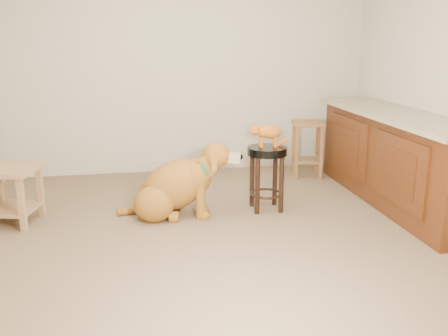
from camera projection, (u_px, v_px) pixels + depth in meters
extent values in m
cube|color=brown|center=(215.00, 225.00, 4.58)|extent=(4.50, 4.00, 0.01)
cube|color=#C0B49B|center=(189.00, 68.00, 6.15)|extent=(4.50, 0.04, 2.60)
cube|color=#C0B49B|center=(284.00, 118.00, 2.35)|extent=(4.50, 0.04, 2.60)
cube|color=#4E240D|center=(399.00, 160.00, 5.09)|extent=(0.60, 2.50, 0.90)
cube|color=gray|center=(400.00, 115.00, 4.96)|extent=(0.70, 2.56, 0.04)
cube|color=black|center=(399.00, 198.00, 5.20)|extent=(0.52, 2.50, 0.10)
cube|color=#4E240D|center=(399.00, 171.00, 4.50)|extent=(0.02, 0.90, 0.62)
cube|color=#4E240D|center=(348.00, 146.00, 5.54)|extent=(0.02, 0.90, 0.62)
cube|color=#401C0B|center=(397.00, 171.00, 4.50)|extent=(0.02, 0.60, 0.40)
cube|color=#401C0B|center=(347.00, 146.00, 5.54)|extent=(0.02, 0.60, 0.40)
cylinder|color=black|center=(275.00, 178.00, 5.06)|extent=(0.05, 0.05, 0.56)
cylinder|color=black|center=(252.00, 179.00, 5.02)|extent=(0.05, 0.05, 0.56)
cylinder|color=black|center=(281.00, 185.00, 4.83)|extent=(0.05, 0.05, 0.56)
cylinder|color=black|center=(257.00, 186.00, 4.80)|extent=(0.05, 0.05, 0.56)
torus|color=black|center=(266.00, 194.00, 4.96)|extent=(0.33, 0.33, 0.03)
cylinder|color=black|center=(267.00, 151.00, 4.85)|extent=(0.39, 0.39, 0.08)
cube|color=brown|center=(317.00, 148.00, 6.24)|extent=(0.05, 0.05, 0.64)
cube|color=brown|center=(294.00, 148.00, 6.25)|extent=(0.05, 0.05, 0.64)
cube|color=brown|center=(321.00, 154.00, 5.96)|extent=(0.05, 0.05, 0.64)
cube|color=brown|center=(296.00, 153.00, 5.97)|extent=(0.05, 0.05, 0.64)
cube|color=brown|center=(308.00, 123.00, 6.02)|extent=(0.43, 0.43, 0.04)
cube|color=#976D45|center=(40.00, 191.00, 4.75)|extent=(0.06, 0.06, 0.49)
cube|color=#976D45|center=(0.00, 191.00, 4.77)|extent=(0.06, 0.06, 0.49)
cube|color=#976D45|center=(22.00, 205.00, 4.37)|extent=(0.06, 0.06, 0.49)
cube|color=#976D45|center=(7.00, 169.00, 4.50)|extent=(0.62, 0.62, 0.04)
cube|color=#976D45|center=(12.00, 209.00, 4.60)|extent=(0.53, 0.53, 0.03)
ellipsoid|color=brown|center=(157.00, 195.00, 4.91)|extent=(0.42, 0.37, 0.35)
ellipsoid|color=brown|center=(154.00, 204.00, 4.64)|extent=(0.42, 0.37, 0.35)
cylinder|color=brown|center=(176.00, 206.00, 4.97)|extent=(0.10, 0.12, 0.11)
cylinder|color=brown|center=(174.00, 217.00, 4.65)|extent=(0.10, 0.12, 0.11)
ellipsoid|color=brown|center=(174.00, 185.00, 4.74)|extent=(0.84, 0.53, 0.71)
ellipsoid|color=brown|center=(196.00, 176.00, 4.73)|extent=(0.34, 0.37, 0.36)
cylinder|color=brown|center=(201.00, 192.00, 4.87)|extent=(0.10, 0.10, 0.41)
cylinder|color=brown|center=(200.00, 198.00, 4.68)|extent=(0.10, 0.10, 0.41)
sphere|color=brown|center=(204.00, 209.00, 4.92)|extent=(0.11, 0.11, 0.11)
sphere|color=brown|center=(204.00, 216.00, 4.73)|extent=(0.11, 0.11, 0.11)
cylinder|color=brown|center=(205.00, 165.00, 4.70)|extent=(0.28, 0.22, 0.26)
ellipsoid|color=brown|center=(216.00, 155.00, 4.68)|extent=(0.29, 0.27, 0.25)
cube|color=tan|center=(231.00, 157.00, 4.69)|extent=(0.19, 0.12, 0.11)
sphere|color=black|center=(240.00, 157.00, 4.69)|extent=(0.06, 0.06, 0.06)
cube|color=brown|center=(214.00, 156.00, 4.80)|extent=(0.06, 0.07, 0.19)
cube|color=brown|center=(214.00, 162.00, 4.58)|extent=(0.06, 0.07, 0.19)
torus|color=#0C6653|center=(205.00, 166.00, 4.71)|extent=(0.17, 0.25, 0.22)
cylinder|color=#D8BF4C|center=(211.00, 174.00, 4.73)|extent=(0.01, 0.05, 0.05)
cylinder|color=brown|center=(134.00, 210.00, 4.85)|extent=(0.33, 0.14, 0.08)
ellipsoid|color=#A94B10|center=(269.00, 132.00, 4.80)|extent=(0.26, 0.13, 0.16)
cylinder|color=#A94B10|center=(260.00, 142.00, 4.85)|extent=(0.03, 0.03, 0.10)
sphere|color=#A94B10|center=(260.00, 145.00, 4.86)|extent=(0.03, 0.03, 0.03)
cylinder|color=#A94B10|center=(262.00, 143.00, 4.78)|extent=(0.03, 0.03, 0.10)
sphere|color=#A94B10|center=(262.00, 147.00, 4.79)|extent=(0.03, 0.03, 0.03)
cylinder|color=#A94B10|center=(274.00, 141.00, 4.87)|extent=(0.03, 0.03, 0.10)
sphere|color=#A94B10|center=(274.00, 145.00, 4.88)|extent=(0.03, 0.03, 0.03)
cylinder|color=#A94B10|center=(276.00, 142.00, 4.80)|extent=(0.03, 0.03, 0.10)
sphere|color=#A94B10|center=(276.00, 146.00, 4.81)|extent=(0.03, 0.03, 0.03)
sphere|color=#A94B10|center=(255.00, 131.00, 4.78)|extent=(0.09, 0.09, 0.09)
sphere|color=#A94B10|center=(251.00, 132.00, 4.77)|extent=(0.04, 0.04, 0.04)
sphere|color=brown|center=(250.00, 132.00, 4.77)|extent=(0.01, 0.01, 0.01)
cone|color=#A94B10|center=(256.00, 125.00, 4.79)|extent=(0.04, 0.04, 0.05)
cone|color=#C66B60|center=(255.00, 125.00, 4.79)|extent=(0.02, 0.02, 0.03)
cone|color=#A94B10|center=(257.00, 126.00, 4.74)|extent=(0.04, 0.04, 0.05)
cone|color=#C66B60|center=(257.00, 126.00, 4.74)|extent=(0.02, 0.02, 0.03)
cylinder|color=#A94B10|center=(281.00, 143.00, 4.89)|extent=(0.19, 0.10, 0.09)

